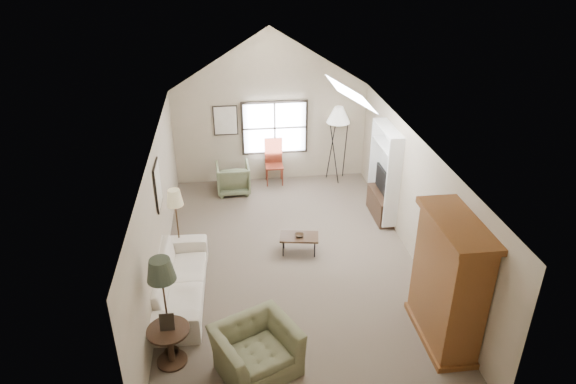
{
  "coord_description": "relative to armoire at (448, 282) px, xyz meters",
  "views": [
    {
      "loc": [
        -1.12,
        -8.53,
        6.01
      ],
      "look_at": [
        0.0,
        0.4,
        1.4
      ],
      "focal_mm": 32.0,
      "sensor_mm": 36.0,
      "label": 1
    }
  ],
  "objects": [
    {
      "name": "side_chair",
      "position": [
        -2.13,
        6.1,
        -0.51
      ],
      "size": [
        0.47,
        0.47,
        1.18
      ],
      "primitive_type": "cube",
      "rotation": [
        0.0,
        0.0,
        -0.02
      ],
      "color": "maroon",
      "rests_on": "ground"
    },
    {
      "name": "coffee_table",
      "position": [
        -1.96,
        2.73,
        -0.9
      ],
      "size": [
        0.85,
        0.56,
        0.4
      ],
      "primitive_type": "cube",
      "rotation": [
        0.0,
        0.0,
        -0.17
      ],
      "color": "#352615",
      "rests_on": "ground"
    },
    {
      "name": "armoire",
      "position": [
        0.0,
        0.0,
        0.0
      ],
      "size": [
        0.6,
        1.5,
        2.2
      ],
      "primitive_type": "cube",
      "color": "brown",
      "rests_on": "ground"
    },
    {
      "name": "tv_alcove",
      "position": [
        0.16,
        4.0,
        0.05
      ],
      "size": [
        0.32,
        1.3,
        2.1
      ],
      "primitive_type": "cube",
      "color": "white",
      "rests_on": "ground"
    },
    {
      "name": "media_console",
      "position": [
        0.14,
        4.0,
        -0.8
      ],
      "size": [
        0.34,
        1.18,
        0.6
      ],
      "primitive_type": "cube",
      "color": "#382316",
      "rests_on": "ground"
    },
    {
      "name": "room_shell",
      "position": [
        -2.18,
        2.4,
        2.11
      ],
      "size": [
        5.01,
        8.01,
        4.0
      ],
      "color": "brown",
      "rests_on": "ground"
    },
    {
      "name": "tv_panel",
      "position": [
        0.14,
        4.0,
        -0.18
      ],
      "size": [
        0.05,
        0.9,
        0.55
      ],
      "primitive_type": "cube",
      "color": "black",
      "rests_on": "media_console"
    },
    {
      "name": "window",
      "position": [
        -2.08,
        6.36,
        0.35
      ],
      "size": [
        1.72,
        0.08,
        1.42
      ],
      "primitive_type": "cube",
      "color": "black",
      "rests_on": "room_shell"
    },
    {
      "name": "skylight",
      "position": [
        -0.88,
        3.3,
        2.12
      ],
      "size": [
        0.8,
        1.2,
        0.52
      ],
      "primitive_type": null,
      "color": "white",
      "rests_on": "room_shell"
    },
    {
      "name": "side_table",
      "position": [
        -4.36,
        -0.03,
        -0.77
      ],
      "size": [
        0.67,
        0.67,
        0.65
      ],
      "primitive_type": "cylinder",
      "rotation": [
        0.0,
        0.0,
        -0.03
      ],
      "color": "#352015",
      "rests_on": "ground"
    },
    {
      "name": "dark_lamp",
      "position": [
        -4.38,
        0.17,
        -0.19
      ],
      "size": [
        0.45,
        0.45,
        1.81
      ],
      "primitive_type": null,
      "rotation": [
        0.0,
        0.0,
        -0.03
      ],
      "color": "#24291D",
      "rests_on": "ground"
    },
    {
      "name": "tan_lamp",
      "position": [
        -4.38,
        2.77,
        -0.28
      ],
      "size": [
        0.34,
        0.34,
        1.63
      ],
      "primitive_type": null,
      "rotation": [
        0.0,
        0.0,
        -0.03
      ],
      "color": "tan",
      "rests_on": "ground"
    },
    {
      "name": "armchair_near",
      "position": [
        -3.06,
        -0.33,
        -0.72
      ],
      "size": [
        1.5,
        1.42,
        0.76
      ],
      "primitive_type": "imported",
      "rotation": [
        0.0,
        0.0,
        0.44
      ],
      "color": "#606143",
      "rests_on": "ground"
    },
    {
      "name": "armchair_far",
      "position": [
        -3.22,
        5.72,
        -0.72
      ],
      "size": [
        0.85,
        0.87,
        0.77
      ],
      "primitive_type": "imported",
      "rotation": [
        0.0,
        0.0,
        3.18
      ],
      "color": "#5F6546",
      "rests_on": "ground"
    },
    {
      "name": "bowl",
      "position": [
        -1.96,
        2.73,
        -0.67
      ],
      "size": [
        0.22,
        0.22,
        0.05
      ],
      "primitive_type": "imported",
      "rotation": [
        0.0,
        0.0,
        -0.17
      ],
      "color": "#3C2B18",
      "rests_on": "coffee_table"
    },
    {
      "name": "tripod_lamp",
      "position": [
        -0.47,
        6.1,
        -0.07
      ],
      "size": [
        0.65,
        0.65,
        2.07
      ],
      "primitive_type": null,
      "rotation": [
        0.0,
        0.0,
        -0.08
      ],
      "color": "silver",
      "rests_on": "ground"
    },
    {
      "name": "sofa",
      "position": [
        -4.38,
        1.57,
        -0.72
      ],
      "size": [
        1.1,
        2.63,
        0.76
      ],
      "primitive_type": "imported",
      "rotation": [
        0.0,
        0.0,
        1.54
      ],
      "color": "beige",
      "rests_on": "ground"
    },
    {
      "name": "wall_art",
      "position": [
        -4.06,
        4.34,
        0.63
      ],
      "size": [
        1.97,
        3.71,
        0.88
      ],
      "color": "black",
      "rests_on": "room_shell"
    }
  ]
}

